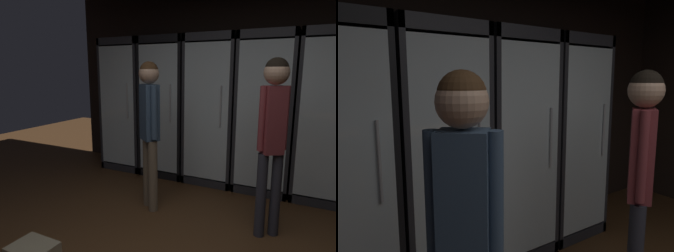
{
  "view_description": "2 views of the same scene",
  "coord_description": "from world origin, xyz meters",
  "views": [
    {
      "loc": [
        0.66,
        -1.11,
        1.52
      ],
      "look_at": [
        -1.19,
        2.56,
        0.73
      ],
      "focal_mm": 31.38,
      "sensor_mm": 36.0,
      "label": 1
    },
    {
      "loc": [
        -1.42,
        0.46,
        1.57
      ],
      "look_at": [
        0.11,
        2.7,
        1.15
      ],
      "focal_mm": 32.93,
      "sensor_mm": 36.0,
      "label": 2
    }
  ],
  "objects": [
    {
      "name": "shopper_near",
      "position": [
        0.35,
        1.54,
        1.05
      ],
      "size": [
        0.23,
        0.21,
        1.62
      ],
      "color": "#2D2D38",
      "rests_on": "ground"
    },
    {
      "name": "shopper_far",
      "position": [
        -0.89,
        1.54,
        1.01
      ],
      "size": [
        0.27,
        0.25,
        1.6
      ],
      "color": "#72604C",
      "rests_on": "ground"
    },
    {
      "name": "cooler_far_left",
      "position": [
        -1.92,
        2.71,
        0.96
      ],
      "size": [
        0.66,
        0.65,
        1.97
      ],
      "color": "#2B2B30",
      "rests_on": "ground"
    },
    {
      "name": "cooler_far_right",
      "position": [
        0.81,
        2.71,
        0.97
      ],
      "size": [
        0.66,
        0.65,
        1.97
      ],
      "color": "#2B2B30",
      "rests_on": "ground"
    },
    {
      "name": "cooler_left",
      "position": [
        -1.24,
        2.71,
        0.97
      ],
      "size": [
        0.66,
        0.65,
        1.97
      ],
      "color": "black",
      "rests_on": "ground"
    },
    {
      "name": "cooler_center",
      "position": [
        -0.56,
        2.71,
        0.97
      ],
      "size": [
        0.66,
        0.65,
        1.97
      ],
      "color": "#2B2B30",
      "rests_on": "ground"
    },
    {
      "name": "wall_back",
      "position": [
        0.0,
        3.03,
        1.4
      ],
      "size": [
        6.0,
        0.06,
        2.8
      ],
      "primitive_type": "cube",
      "color": "black",
      "rests_on": "ground"
    },
    {
      "name": "cooler_right",
      "position": [
        0.12,
        2.71,
        0.96
      ],
      "size": [
        0.66,
        0.65,
        1.97
      ],
      "color": "#2B2B30",
      "rests_on": "ground"
    }
  ]
}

